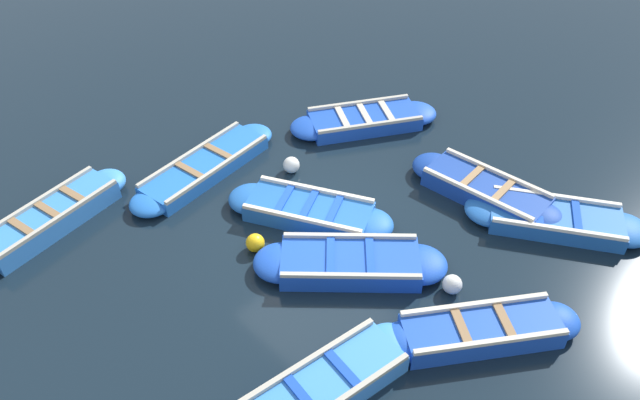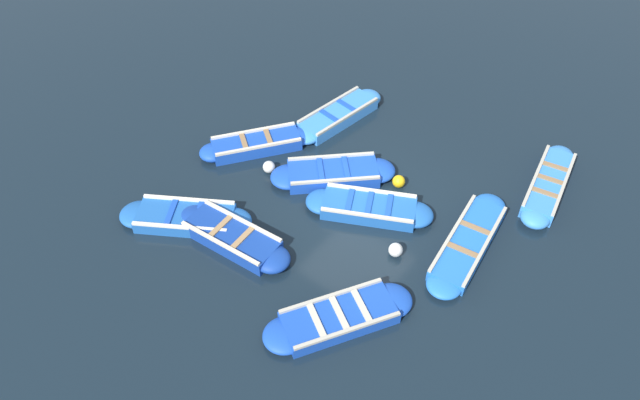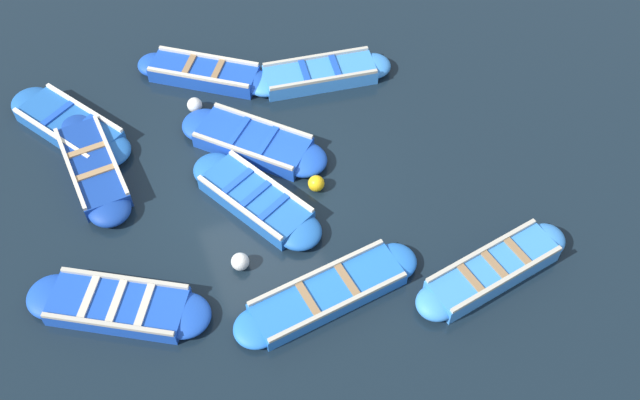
# 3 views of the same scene
# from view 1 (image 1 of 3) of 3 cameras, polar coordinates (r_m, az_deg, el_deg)

# --- Properties ---
(ground_plane) EXTENTS (120.00, 120.00, 0.00)m
(ground_plane) POSITION_cam_1_polar(r_m,az_deg,el_deg) (11.63, -0.33, -2.78)
(ground_plane) COLOR black
(boat_stern_in) EXTENTS (1.33, 3.81, 0.35)m
(boat_stern_in) POSITION_cam_1_polar(r_m,az_deg,el_deg) (13.10, -10.44, 3.02)
(boat_stern_in) COLOR blue
(boat_stern_in) RESTS_ON ground
(boat_inner_gap) EXTENTS (2.45, 3.06, 0.42)m
(boat_inner_gap) POSITION_cam_1_polar(r_m,az_deg,el_deg) (10.15, 14.50, -11.51)
(boat_inner_gap) COLOR #1947B7
(boat_inner_gap) RESTS_ON ground
(boat_outer_right) EXTENTS (3.35, 1.15, 0.43)m
(boat_outer_right) POSITION_cam_1_polar(r_m,az_deg,el_deg) (12.63, 14.92, 0.81)
(boat_outer_right) COLOR navy
(boat_outer_right) RESTS_ON ground
(boat_centre) EXTENTS (3.33, 2.60, 0.38)m
(boat_centre) POSITION_cam_1_polar(r_m,az_deg,el_deg) (12.42, 20.73, -1.69)
(boat_centre) COLOR #1E59AD
(boat_centre) RESTS_ON ground
(boat_broadside) EXTENTS (3.05, 3.03, 0.41)m
(boat_broadside) POSITION_cam_1_polar(r_m,az_deg,el_deg) (10.80, 2.77, -5.79)
(boat_broadside) COLOR #1947B7
(boat_broadside) RESTS_ON ground
(boat_bow_out) EXTENTS (2.55, 3.45, 0.37)m
(boat_bow_out) POSITION_cam_1_polar(r_m,az_deg,el_deg) (14.33, 4.07, 7.30)
(boat_bow_out) COLOR #1947B7
(boat_bow_out) RESTS_ON ground
(boat_end_of_row) EXTENTS (1.35, 3.46, 0.45)m
(boat_end_of_row) POSITION_cam_1_polar(r_m,az_deg,el_deg) (12.62, -23.38, -1.53)
(boat_end_of_row) COLOR #3884E0
(boat_end_of_row) RESTS_ON ground
(boat_drifting) EXTENTS (1.23, 3.43, 0.41)m
(boat_drifting) POSITION_cam_1_polar(r_m,az_deg,el_deg) (9.26, 0.23, -16.87)
(boat_drifting) COLOR #3884E0
(boat_drifting) RESTS_ON ground
(boat_far_corner) EXTENTS (3.30, 2.29, 0.39)m
(boat_far_corner) POSITION_cam_1_polar(r_m,az_deg,el_deg) (11.78, -1.00, -1.03)
(boat_far_corner) COLOR #1E59AD
(boat_far_corner) RESTS_ON ground
(buoy_orange_near) EXTENTS (0.34, 0.34, 0.34)m
(buoy_orange_near) POSITION_cam_1_polar(r_m,az_deg,el_deg) (12.90, -2.63, 3.22)
(buoy_orange_near) COLOR silver
(buoy_orange_near) RESTS_ON ground
(buoy_yellow_far) EXTENTS (0.34, 0.34, 0.34)m
(buoy_yellow_far) POSITION_cam_1_polar(r_m,az_deg,el_deg) (11.21, -5.94, -3.92)
(buoy_yellow_far) COLOR #EAB214
(buoy_yellow_far) RESTS_ON ground
(buoy_white_drifting) EXTENTS (0.33, 0.33, 0.33)m
(buoy_white_drifting) POSITION_cam_1_polar(r_m,az_deg,el_deg) (10.70, 12.00, -7.56)
(buoy_white_drifting) COLOR silver
(buoy_white_drifting) RESTS_ON ground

